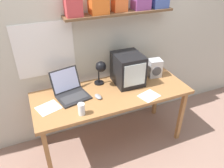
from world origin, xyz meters
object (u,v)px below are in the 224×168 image
at_px(desk_lamp, 101,69).
at_px(printed_handout, 49,108).
at_px(space_heater, 155,68).
at_px(crt_monitor, 128,69).
at_px(juice_glass, 82,110).
at_px(loose_paper_near_monitor, 149,96).
at_px(laptop, 70,90).
at_px(corner_desk, 112,97).
at_px(computer_mouse, 98,97).

height_order(desk_lamp, printed_handout, desk_lamp).
distance_m(desk_lamp, space_heater, 0.69).
relative_size(crt_monitor, juice_glass, 3.00).
xyz_separation_m(printed_handout, loose_paper_near_monitor, (1.02, -0.20, 0.00)).
xyz_separation_m(juice_glass, space_heater, (1.02, 0.36, 0.06)).
bearing_deg(loose_paper_near_monitor, crt_monitor, 104.44).
bearing_deg(laptop, corner_desk, -27.98).
distance_m(corner_desk, laptop, 0.47).
bearing_deg(crt_monitor, printed_handout, -170.56).
distance_m(laptop, printed_handout, 0.30).
relative_size(desk_lamp, juice_glass, 2.58).
bearing_deg(laptop, space_heater, -12.03).
height_order(corner_desk, desk_lamp, desk_lamp).
relative_size(printed_handout, loose_paper_near_monitor, 1.08).
distance_m(corner_desk, loose_paper_near_monitor, 0.41).
xyz_separation_m(crt_monitor, printed_handout, (-0.93, -0.14, -0.17)).
relative_size(desk_lamp, loose_paper_near_monitor, 1.28).
bearing_deg(space_heater, printed_handout, -164.77).
relative_size(desk_lamp, printed_handout, 1.18).
distance_m(corner_desk, crt_monitor, 0.36).
relative_size(crt_monitor, desk_lamp, 1.16).
height_order(juice_glass, loose_paper_near_monitor, juice_glass).
bearing_deg(crt_monitor, desk_lamp, 172.13).
bearing_deg(computer_mouse, printed_handout, 177.00).
height_order(laptop, loose_paper_near_monitor, laptop).
height_order(space_heater, loose_paper_near_monitor, space_heater).
height_order(desk_lamp, space_heater, desk_lamp).
height_order(crt_monitor, printed_handout, crt_monitor).
bearing_deg(computer_mouse, laptop, 146.19).
bearing_deg(corner_desk, loose_paper_near_monitor, -34.35).
bearing_deg(juice_glass, laptop, 93.50).
height_order(printed_handout, loose_paper_near_monitor, same).
height_order(crt_monitor, computer_mouse, crt_monitor).
xyz_separation_m(laptop, printed_handout, (-0.25, -0.14, -0.06)).
bearing_deg(corner_desk, laptop, 164.29).
distance_m(juice_glass, computer_mouse, 0.30).
xyz_separation_m(corner_desk, juice_glass, (-0.41, -0.24, 0.12)).
relative_size(crt_monitor, laptop, 0.89).
bearing_deg(space_heater, corner_desk, -159.64).
relative_size(laptop, desk_lamp, 1.30).
height_order(corner_desk, loose_paper_near_monitor, loose_paper_near_monitor).
xyz_separation_m(laptop, juice_glass, (0.02, -0.36, -0.01)).
height_order(laptop, space_heater, laptop).
bearing_deg(printed_handout, crt_monitor, 8.40).
relative_size(computer_mouse, printed_handout, 0.44).
xyz_separation_m(crt_monitor, desk_lamp, (-0.31, 0.05, 0.05)).
xyz_separation_m(crt_monitor, laptop, (-0.67, 0.01, -0.11)).
relative_size(corner_desk, space_heater, 7.80).
xyz_separation_m(laptop, computer_mouse, (0.25, -0.17, -0.05)).
relative_size(corner_desk, printed_handout, 6.53).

